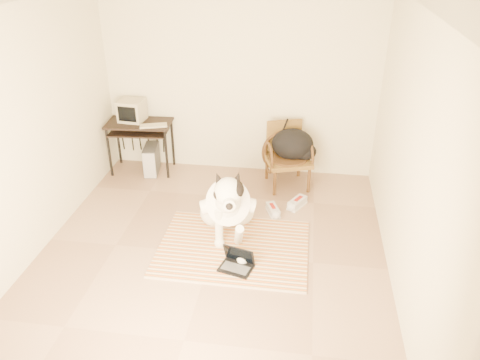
% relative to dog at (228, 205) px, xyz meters
% --- Properties ---
extents(floor, '(4.50, 4.50, 0.00)m').
position_rel_dog_xyz_m(floor, '(-0.12, -0.44, -0.41)').
color(floor, '#97765C').
rests_on(floor, ground).
extents(ceiling, '(4.50, 4.50, 0.00)m').
position_rel_dog_xyz_m(ceiling, '(-0.12, -0.44, 2.29)').
color(ceiling, white).
rests_on(ceiling, wall_back).
extents(wall_back, '(4.50, 0.00, 4.50)m').
position_rel_dog_xyz_m(wall_back, '(-0.12, 1.81, 0.94)').
color(wall_back, beige).
rests_on(wall_back, floor).
extents(wall_front, '(4.50, 0.00, 4.50)m').
position_rel_dog_xyz_m(wall_front, '(-0.12, -2.69, 0.94)').
color(wall_front, beige).
rests_on(wall_front, floor).
extents(wall_left, '(0.00, 4.50, 4.50)m').
position_rel_dog_xyz_m(wall_left, '(-2.12, -0.44, 0.94)').
color(wall_left, beige).
rests_on(wall_left, floor).
extents(wall_right, '(0.00, 4.50, 4.50)m').
position_rel_dog_xyz_m(wall_right, '(1.88, -0.44, 0.94)').
color(wall_right, beige).
rests_on(wall_right, floor).
extents(rug, '(1.76, 1.35, 0.02)m').
position_rel_dog_xyz_m(rug, '(0.11, -0.31, -0.40)').
color(rug, '#CD6225').
rests_on(rug, floor).
extents(dog, '(0.71, 1.36, 1.03)m').
position_rel_dog_xyz_m(dog, '(0.00, 0.00, 0.00)').
color(dog, white).
rests_on(dog, rug).
extents(laptop, '(0.41, 0.34, 0.25)m').
position_rel_dog_xyz_m(laptop, '(0.21, -0.67, -0.33)').
color(laptop, black).
rests_on(laptop, rug).
extents(computer_desk, '(0.99, 0.59, 0.80)m').
position_rel_dog_xyz_m(computer_desk, '(-1.59, 1.50, 0.28)').
color(computer_desk, black).
rests_on(computer_desk, floor).
extents(crt_monitor, '(0.38, 0.37, 0.32)m').
position_rel_dog_xyz_m(crt_monitor, '(-1.71, 1.57, 0.54)').
color(crt_monitor, tan).
rests_on(crt_monitor, computer_desk).
extents(desk_keyboard, '(0.42, 0.26, 0.03)m').
position_rel_dog_xyz_m(desk_keyboard, '(-1.32, 1.38, 0.40)').
color(desk_keyboard, tan).
rests_on(desk_keyboard, computer_desk).
extents(pc_tower, '(0.26, 0.48, 0.43)m').
position_rel_dog_xyz_m(pc_tower, '(-1.43, 1.46, -0.19)').
color(pc_tower, '#454547').
rests_on(pc_tower, floor).
extents(rattan_chair, '(0.76, 0.74, 0.92)m').
position_rel_dog_xyz_m(rattan_chair, '(0.64, 1.39, 0.05)').
color(rattan_chair, brown).
rests_on(rattan_chair, floor).
extents(backpack, '(0.64, 0.49, 0.44)m').
position_rel_dog_xyz_m(backpack, '(0.73, 1.39, 0.21)').
color(backpack, black).
rests_on(backpack, rattan_chair).
extents(sneaker_left, '(0.22, 0.32, 0.11)m').
position_rel_dog_xyz_m(sneaker_left, '(0.51, 0.53, -0.36)').
color(sneaker_left, silver).
rests_on(sneaker_left, floor).
extents(sneaker_right, '(0.28, 0.35, 0.12)m').
position_rel_dog_xyz_m(sneaker_right, '(0.83, 0.75, -0.36)').
color(sneaker_right, silver).
rests_on(sneaker_right, floor).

